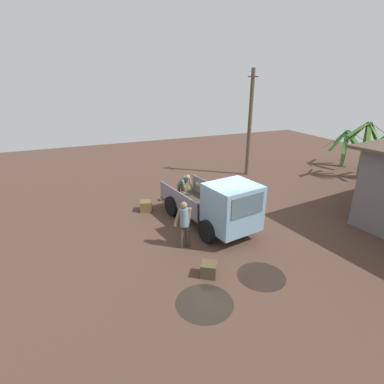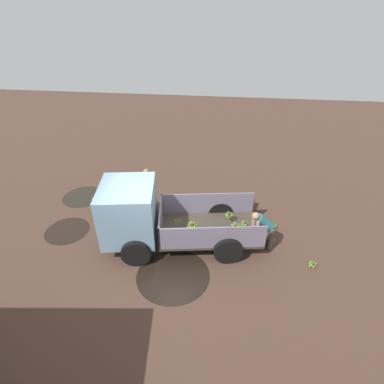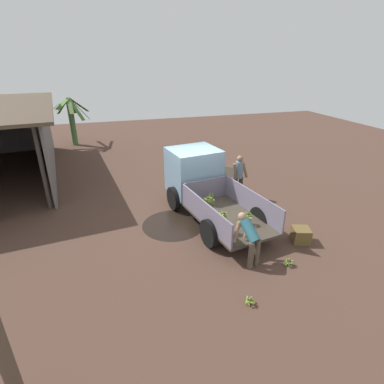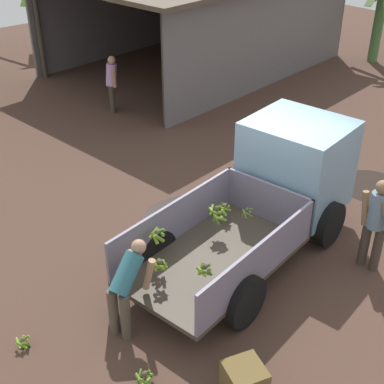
% 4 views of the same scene
% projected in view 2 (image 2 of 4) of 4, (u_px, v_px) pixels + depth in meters
% --- Properties ---
extents(ground, '(36.00, 36.00, 0.00)m').
position_uv_depth(ground, '(153.00, 246.00, 9.37)').
color(ground, '#4D342A').
extents(mud_patch_0, '(1.45, 1.45, 0.01)m').
position_uv_depth(mud_patch_0, '(67.00, 231.00, 10.01)').
color(mud_patch_0, black).
rests_on(mud_patch_0, ground).
extents(mud_patch_1, '(1.55, 1.55, 0.01)m').
position_uv_depth(mud_patch_1, '(83.00, 197.00, 11.77)').
color(mud_patch_1, black).
rests_on(mud_patch_1, ground).
extents(mud_patch_2, '(2.06, 2.06, 0.01)m').
position_uv_depth(mud_patch_2, '(173.00, 275.00, 8.37)').
color(mud_patch_2, black).
rests_on(mud_patch_2, ground).
extents(cargo_truck, '(4.93, 2.59, 2.08)m').
position_uv_depth(cargo_truck, '(145.00, 215.00, 8.94)').
color(cargo_truck, '#42392E').
rests_on(cargo_truck, ground).
extents(person_foreground_visitor, '(0.33, 0.66, 1.70)m').
position_uv_depth(person_foreground_visitor, '(148.00, 188.00, 10.51)').
color(person_foreground_visitor, '#3F362C').
rests_on(person_foreground_visitor, ground).
extents(person_worker_loading, '(0.76, 0.67, 1.37)m').
position_uv_depth(person_worker_loading, '(264.00, 227.00, 8.90)').
color(person_worker_loading, brown).
rests_on(person_worker_loading, ground).
extents(banana_bunch_on_ground_0, '(0.24, 0.24, 0.19)m').
position_uv_depth(banana_bunch_on_ground_0, '(313.00, 264.00, 8.60)').
color(banana_bunch_on_ground_0, brown).
rests_on(banana_bunch_on_ground_0, ground).
extents(banana_bunch_on_ground_1, '(0.25, 0.26, 0.19)m').
position_uv_depth(banana_bunch_on_ground_1, '(273.00, 226.00, 10.06)').
color(banana_bunch_on_ground_1, '#403A29').
rests_on(banana_bunch_on_ground_1, ground).
extents(wooden_crate_0, '(0.62, 0.62, 0.45)m').
position_uv_depth(wooden_crate_0, '(246.00, 205.00, 10.91)').
color(wooden_crate_0, brown).
rests_on(wooden_crate_0, ground).
extents(wooden_crate_1, '(0.63, 0.63, 0.43)m').
position_uv_depth(wooden_crate_1, '(101.00, 203.00, 11.03)').
color(wooden_crate_1, '#4E412A').
rests_on(wooden_crate_1, ground).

